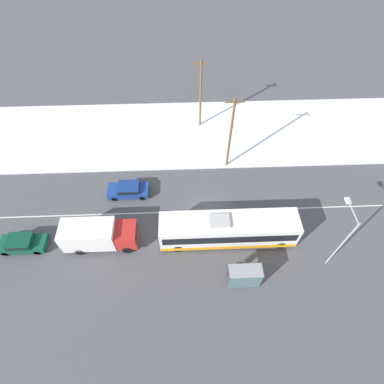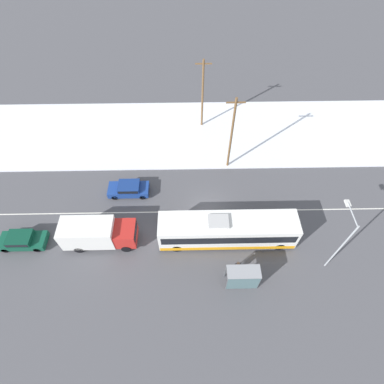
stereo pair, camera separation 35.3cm
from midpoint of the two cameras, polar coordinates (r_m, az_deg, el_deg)
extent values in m
plane|color=#4C4C51|center=(30.36, 2.63, -3.64)|extent=(120.00, 120.00, 0.00)
cube|color=silver|center=(37.97, 1.46, 11.27)|extent=(80.00, 11.98, 0.12)
cube|color=silver|center=(30.36, 2.63, -3.64)|extent=(60.00, 0.12, 0.00)
cube|color=white|center=(27.50, 6.57, -7.07)|extent=(12.40, 2.55, 2.75)
cube|color=black|center=(27.21, 6.63, -6.72)|extent=(11.90, 2.57, 1.05)
cube|color=orange|center=(28.47, 6.36, -8.20)|extent=(12.28, 2.57, 0.50)
cube|color=#B2B2B2|center=(26.10, 4.84, -5.52)|extent=(1.80, 1.40, 0.24)
cylinder|color=black|center=(28.99, 16.17, -9.60)|extent=(1.00, 0.28, 1.00)
cylinder|color=black|center=(30.03, 15.28, -5.78)|extent=(1.00, 0.28, 1.00)
cylinder|color=black|center=(27.75, -3.01, -10.63)|extent=(1.00, 0.28, 1.00)
cylinder|color=black|center=(28.83, -3.04, -6.59)|extent=(1.00, 0.28, 1.00)
cube|color=silver|center=(28.63, -19.40, -7.65)|extent=(4.76, 2.30, 2.35)
cube|color=red|center=(27.99, -12.71, -7.93)|extent=(1.90, 2.18, 1.83)
cube|color=black|center=(27.51, -10.93, -7.55)|extent=(0.06, 1.95, 0.81)
cylinder|color=black|center=(28.36, -12.56, -10.68)|extent=(0.90, 0.26, 0.90)
cylinder|color=black|center=(29.31, -12.18, -7.11)|extent=(0.90, 0.26, 0.90)
cylinder|color=black|center=(29.50, -20.88, -10.52)|extent=(0.90, 0.26, 0.90)
cylinder|color=black|center=(30.42, -20.18, -7.10)|extent=(0.90, 0.26, 0.90)
cube|color=navy|center=(31.86, -12.34, 0.25)|extent=(4.19, 1.80, 0.67)
cube|color=navy|center=(31.40, -12.33, 0.89)|extent=(2.18, 1.66, 0.47)
cube|color=black|center=(31.39, -12.33, 0.90)|extent=(2.00, 1.69, 0.38)
cylinder|color=black|center=(31.88, -14.85, -1.21)|extent=(0.64, 0.22, 0.64)
cylinder|color=black|center=(32.81, -14.53, 1.02)|extent=(0.64, 0.22, 0.64)
cylinder|color=black|center=(31.33, -9.71, -1.08)|extent=(0.64, 0.22, 0.64)
cylinder|color=black|center=(32.28, -9.53, 1.20)|extent=(0.64, 0.22, 0.64)
cube|color=#0F4733|center=(31.96, -29.72, -8.58)|extent=(4.20, 1.80, 0.65)
cube|color=#0D3C2B|center=(31.57, -30.31, -8.06)|extent=(2.19, 1.66, 0.50)
cube|color=black|center=(31.56, -30.32, -8.05)|extent=(2.01, 1.69, 0.40)
cylinder|color=black|center=(31.18, -27.64, -10.15)|extent=(0.64, 0.22, 0.64)
cylinder|color=black|center=(31.84, -26.94, -7.64)|extent=(0.64, 0.22, 0.64)
cylinder|color=black|center=(32.56, -32.29, -9.87)|extent=(0.64, 0.22, 0.64)
cylinder|color=black|center=(33.20, -31.50, -7.47)|extent=(0.64, 0.22, 0.64)
cylinder|color=#23232D|center=(27.28, 8.18, -14.21)|extent=(0.12, 0.12, 0.80)
cylinder|color=#23232D|center=(27.32, 8.70, -14.17)|extent=(0.12, 0.12, 0.80)
cube|color=black|center=(26.64, 8.63, -13.58)|extent=(0.42, 0.23, 0.66)
sphere|color=#8E6647|center=(26.21, 8.76, -13.17)|extent=(0.28, 0.28, 0.28)
cylinder|color=black|center=(26.63, 8.05, -13.65)|extent=(0.10, 0.10, 0.63)
cylinder|color=black|center=(26.71, 9.19, -13.57)|extent=(0.10, 0.10, 0.63)
cube|color=gray|center=(25.16, 9.84, -14.54)|extent=(2.73, 1.20, 0.06)
cube|color=slate|center=(26.04, 9.66, -16.70)|extent=(2.63, 0.04, 2.16)
cylinder|color=#474C51|center=(26.27, 6.36, -14.62)|extent=(0.08, 0.08, 2.34)
cylinder|color=#474C51|center=(26.73, 12.19, -14.19)|extent=(0.08, 0.08, 2.34)
cylinder|color=#474C51|center=(25.88, 6.63, -16.91)|extent=(0.08, 0.08, 2.34)
cylinder|color=#474C51|center=(26.34, 12.60, -16.42)|extent=(0.08, 0.08, 2.34)
cylinder|color=#9EA3A8|center=(27.26, 26.14, -9.13)|extent=(0.14, 0.14, 6.87)
cylinder|color=#9EA3A8|center=(25.18, 28.04, -3.39)|extent=(0.10, 2.15, 0.10)
cube|color=silver|center=(25.75, 27.23, -1.50)|extent=(0.36, 0.60, 0.16)
cylinder|color=brown|center=(31.18, 6.99, 10.68)|extent=(0.24, 0.24, 9.04)
cube|color=brown|center=(28.65, 7.81, 16.62)|extent=(1.80, 0.12, 0.12)
cylinder|color=brown|center=(36.39, 1.35, 17.91)|extent=(0.24, 0.24, 8.82)
cube|color=brown|center=(34.30, 1.48, 23.26)|extent=(1.80, 0.12, 0.12)
camera|label=1|loc=(0.18, -90.34, -0.45)|focal=28.00mm
camera|label=2|loc=(0.18, 89.66, 0.45)|focal=28.00mm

